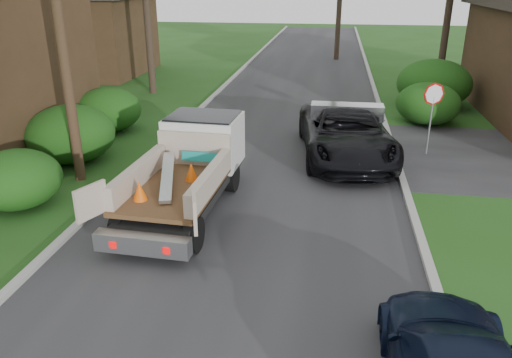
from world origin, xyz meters
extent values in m
plane|color=#204814|center=(0.00, 0.00, 0.00)|extent=(120.00, 120.00, 0.00)
cube|color=#28282B|center=(0.00, 10.00, 0.00)|extent=(8.00, 90.00, 0.02)
cube|color=#9E9E99|center=(-4.10, 10.00, 0.06)|extent=(0.20, 90.00, 0.12)
cube|color=#9E9E99|center=(4.10, 10.00, 0.06)|extent=(0.20, 90.00, 0.12)
cylinder|color=slate|center=(5.20, 9.00, 1.00)|extent=(0.06, 0.06, 2.00)
cylinder|color=#B20A0A|center=(5.20, 9.00, 2.10)|extent=(0.71, 0.32, 0.76)
cylinder|color=#382619|center=(-5.50, 5.00, 5.00)|extent=(0.30, 0.30, 10.00)
cube|color=#3C2918|center=(-13.50, 22.00, 2.25)|extent=(7.00, 7.00, 4.50)
ellipsoid|color=#12400E|center=(-6.20, 3.00, 0.77)|extent=(2.34, 2.34, 1.53)
ellipsoid|color=#12400E|center=(-6.50, 6.50, 0.94)|extent=(2.86, 2.86, 1.87)
ellipsoid|color=#12400E|center=(-6.80, 10.00, 0.85)|extent=(2.60, 2.60, 1.70)
ellipsoid|color=#12400E|center=(5.80, 13.00, 0.85)|extent=(2.60, 2.60, 1.70)
ellipsoid|color=#12400E|center=(6.50, 16.00, 1.10)|extent=(3.38, 3.38, 2.21)
cylinder|color=#2D2119|center=(-7.50, 17.00, 4.50)|extent=(0.36, 0.36, 9.00)
cylinder|color=#2D2119|center=(7.50, 20.00, 4.25)|extent=(0.36, 0.36, 8.50)
cylinder|color=black|center=(-2.53, 4.95, 0.41)|extent=(0.31, 0.83, 0.82)
cylinder|color=black|center=(-0.80, 4.86, 0.41)|extent=(0.31, 0.83, 0.82)
cylinder|color=black|center=(-2.70, 1.49, 0.41)|extent=(0.31, 0.83, 0.82)
cylinder|color=black|center=(-0.97, 1.41, 0.41)|extent=(0.31, 0.83, 0.82)
cube|color=black|center=(-1.75, 3.27, 0.56)|extent=(2.07, 5.36, 0.22)
cube|color=silver|center=(-1.65, 5.18, 1.37)|extent=(2.08, 1.73, 1.41)
cube|color=black|center=(-1.65, 5.18, 1.87)|extent=(1.94, 1.59, 0.50)
cube|color=#472D19|center=(-1.78, 2.63, 0.91)|extent=(2.16, 3.37, 0.11)
cube|color=beige|center=(-1.70, 4.27, 1.41)|extent=(2.01, 0.19, 0.91)
cube|color=beige|center=(-2.69, 2.68, 1.23)|extent=(0.38, 3.10, 0.55)
cube|color=beige|center=(-0.87, 2.59, 1.23)|extent=(0.38, 3.10, 0.55)
cube|color=silver|center=(-1.87, 0.68, 0.50)|extent=(2.11, 0.42, 0.41)
cube|color=#B20505|center=(-2.47, 0.54, 0.50)|extent=(0.15, 0.04, 0.15)
cube|color=#B20505|center=(-1.29, 0.48, 0.50)|extent=(0.15, 0.04, 0.15)
cube|color=beige|center=(-3.00, 0.87, 1.32)|extent=(0.38, 0.78, 0.73)
cube|color=beige|center=(-0.73, 0.76, 1.32)|extent=(0.31, 0.80, 0.73)
cube|color=silver|center=(-1.95, 2.73, 1.22)|extent=(0.88, 2.35, 0.42)
cone|color=#F2590A|center=(-2.32, 1.84, 1.19)|extent=(0.34, 0.34, 0.46)
cone|color=#F2590A|center=(-1.48, 3.17, 1.19)|extent=(0.34, 0.34, 0.46)
cube|color=#148C84|center=(-1.48, 4.03, 1.28)|extent=(1.00, 0.14, 0.26)
imported|color=black|center=(2.40, 8.26, 0.85)|extent=(3.57, 6.41, 1.69)
camera|label=1|loc=(1.88, -8.01, 5.70)|focal=35.00mm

